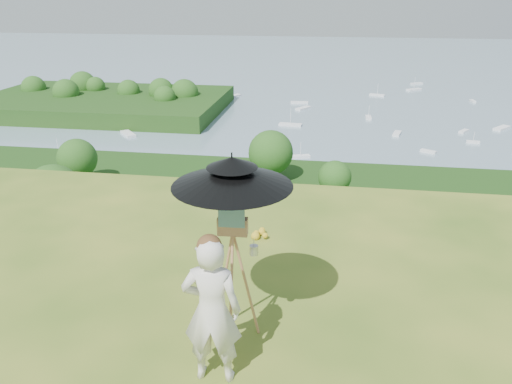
# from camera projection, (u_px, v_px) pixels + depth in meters

# --- Properties ---
(forest_slope) EXTENTS (140.00, 56.00, 22.00)m
(forest_slope) POSITION_uv_depth(u_px,v_px,m) (302.00, 366.00, 46.70)
(forest_slope) COLOR #143A0F
(forest_slope) RESTS_ON bay_water
(shoreline_tier) EXTENTS (170.00, 28.00, 8.00)m
(shoreline_tier) POSITION_uv_depth(u_px,v_px,m) (316.00, 238.00, 85.98)
(shoreline_tier) COLOR gray
(shoreline_tier) RESTS_ON bay_water
(bay_water) EXTENTS (700.00, 700.00, 0.00)m
(bay_water) POSITION_uv_depth(u_px,v_px,m) (331.00, 76.00, 236.44)
(bay_water) COLOR slate
(bay_water) RESTS_ON ground
(peninsula) EXTENTS (90.00, 60.00, 12.00)m
(peninsula) POSITION_uv_depth(u_px,v_px,m) (102.00, 96.00, 167.24)
(peninsula) COLOR #143A0F
(peninsula) RESTS_ON bay_water
(slope_trees) EXTENTS (110.00, 50.00, 6.00)m
(slope_trees) POSITION_uv_depth(u_px,v_px,m) (308.00, 232.00, 41.46)
(slope_trees) COLOR #1E5018
(slope_trees) RESTS_ON forest_slope
(harbor_town) EXTENTS (110.00, 22.00, 5.00)m
(harbor_town) POSITION_uv_depth(u_px,v_px,m) (318.00, 204.00, 83.55)
(harbor_town) COLOR silver
(harbor_town) RESTS_ON shoreline_tier
(moored_boats) EXTENTS (140.00, 140.00, 0.70)m
(moored_boats) POSITION_uv_depth(u_px,v_px,m) (289.00, 112.00, 165.67)
(moored_boats) COLOR white
(moored_boats) RESTS_ON bay_water
(painter) EXTENTS (0.59, 0.41, 1.57)m
(painter) POSITION_uv_depth(u_px,v_px,m) (212.00, 311.00, 4.75)
(painter) COLOR white
(painter) RESTS_ON ground
(field_easel) EXTENTS (0.64, 0.64, 1.62)m
(field_easel) POSITION_uv_depth(u_px,v_px,m) (234.00, 276.00, 5.28)
(field_easel) COLOR #A66C45
(field_easel) RESTS_ON ground
(sun_umbrella) EXTENTS (1.38, 1.38, 0.84)m
(sun_umbrella) POSITION_uv_depth(u_px,v_px,m) (232.00, 193.00, 4.96)
(sun_umbrella) COLOR black
(sun_umbrella) RESTS_ON field_easel
(painter_cap) EXTENTS (0.25, 0.29, 0.10)m
(painter_cap) POSITION_uv_depth(u_px,v_px,m) (209.00, 242.00, 4.47)
(painter_cap) COLOR #D3737D
(painter_cap) RESTS_ON painter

